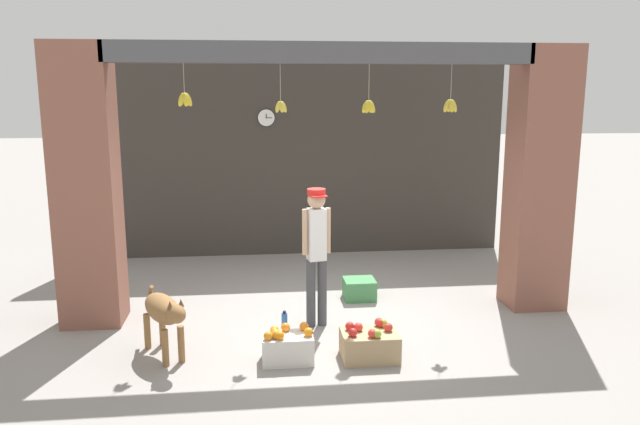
{
  "coord_description": "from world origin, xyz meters",
  "views": [
    {
      "loc": [
        -0.83,
        -7.14,
        2.79
      ],
      "look_at": [
        0.0,
        0.48,
        1.26
      ],
      "focal_mm": 35.0,
      "sensor_mm": 36.0,
      "label": 1
    }
  ],
  "objects_px": {
    "dog": "(164,312)",
    "water_bottle": "(284,324)",
    "wall_clock": "(266,118)",
    "fruit_crate_oranges": "(287,346)",
    "fruit_crate_apples": "(370,344)",
    "produce_box_green": "(359,289)",
    "shopkeeper": "(316,246)"
  },
  "relations": [
    {
      "from": "shopkeeper",
      "to": "produce_box_green",
      "type": "distance_m",
      "value": 1.4
    },
    {
      "from": "dog",
      "to": "water_bottle",
      "type": "xyz_separation_m",
      "value": [
        1.28,
        0.46,
        -0.36
      ]
    },
    {
      "from": "water_bottle",
      "to": "wall_clock",
      "type": "relative_size",
      "value": 1.0
    },
    {
      "from": "dog",
      "to": "shopkeeper",
      "type": "height_order",
      "value": "shopkeeper"
    },
    {
      "from": "shopkeeper",
      "to": "fruit_crate_apples",
      "type": "distance_m",
      "value": 1.35
    },
    {
      "from": "fruit_crate_apples",
      "to": "water_bottle",
      "type": "xyz_separation_m",
      "value": [
        -0.85,
        0.73,
        -0.03
      ]
    },
    {
      "from": "water_bottle",
      "to": "wall_clock",
      "type": "distance_m",
      "value": 4.17
    },
    {
      "from": "fruit_crate_apples",
      "to": "dog",
      "type": "bearing_deg",
      "value": 172.73
    },
    {
      "from": "dog",
      "to": "produce_box_green",
      "type": "height_order",
      "value": "dog"
    },
    {
      "from": "shopkeeper",
      "to": "produce_box_green",
      "type": "relative_size",
      "value": 4.01
    },
    {
      "from": "wall_clock",
      "to": "produce_box_green",
      "type": "bearing_deg",
      "value": -64.38
    },
    {
      "from": "shopkeeper",
      "to": "wall_clock",
      "type": "bearing_deg",
      "value": -93.12
    },
    {
      "from": "fruit_crate_oranges",
      "to": "fruit_crate_apples",
      "type": "xyz_separation_m",
      "value": [
        0.87,
        -0.01,
        -0.01
      ]
    },
    {
      "from": "water_bottle",
      "to": "fruit_crate_apples",
      "type": "bearing_deg",
      "value": -40.6
    },
    {
      "from": "fruit_crate_oranges",
      "to": "shopkeeper",
      "type": "bearing_deg",
      "value": 67.17
    },
    {
      "from": "fruit_crate_oranges",
      "to": "water_bottle",
      "type": "relative_size",
      "value": 1.83
    },
    {
      "from": "fruit_crate_oranges",
      "to": "produce_box_green",
      "type": "relative_size",
      "value": 1.27
    },
    {
      "from": "produce_box_green",
      "to": "shopkeeper",
      "type": "bearing_deg",
      "value": -126.75
    },
    {
      "from": "fruit_crate_oranges",
      "to": "produce_box_green",
      "type": "bearing_deg",
      "value": 59.97
    },
    {
      "from": "produce_box_green",
      "to": "wall_clock",
      "type": "relative_size",
      "value": 1.44
    },
    {
      "from": "shopkeeper",
      "to": "fruit_crate_apples",
      "type": "bearing_deg",
      "value": 103.76
    },
    {
      "from": "shopkeeper",
      "to": "water_bottle",
      "type": "bearing_deg",
      "value": 20.2
    },
    {
      "from": "fruit_crate_apples",
      "to": "wall_clock",
      "type": "bearing_deg",
      "value": 102.37
    },
    {
      "from": "fruit_crate_apples",
      "to": "water_bottle",
      "type": "height_order",
      "value": "fruit_crate_apples"
    },
    {
      "from": "fruit_crate_oranges",
      "to": "wall_clock",
      "type": "distance_m",
      "value": 4.78
    },
    {
      "from": "produce_box_green",
      "to": "wall_clock",
      "type": "bearing_deg",
      "value": 115.62
    },
    {
      "from": "fruit_crate_apples",
      "to": "shopkeeper",
      "type": "bearing_deg",
      "value": 115.16
    },
    {
      "from": "wall_clock",
      "to": "dog",
      "type": "bearing_deg",
      "value": -106.54
    },
    {
      "from": "fruit_crate_oranges",
      "to": "produce_box_green",
      "type": "distance_m",
      "value": 2.16
    },
    {
      "from": "dog",
      "to": "fruit_crate_oranges",
      "type": "relative_size",
      "value": 1.82
    },
    {
      "from": "fruit_crate_oranges",
      "to": "fruit_crate_apples",
      "type": "relative_size",
      "value": 0.9
    },
    {
      "from": "fruit_crate_oranges",
      "to": "wall_clock",
      "type": "xyz_separation_m",
      "value": [
        -0.07,
        4.28,
        2.14
      ]
    }
  ]
}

